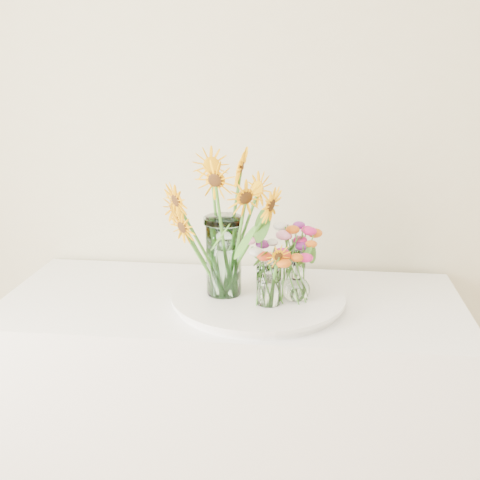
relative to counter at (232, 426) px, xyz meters
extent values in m
cube|color=white|center=(0.00, 0.00, 0.00)|extent=(1.40, 0.60, 0.90)
cylinder|color=white|center=(0.08, -0.03, 0.46)|extent=(0.49, 0.49, 0.02)
cylinder|color=#A7D0C2|center=(-0.02, -0.03, 0.60)|extent=(0.11, 0.11, 0.24)
cylinder|color=white|center=(0.12, -0.10, 0.54)|extent=(0.07, 0.07, 0.12)
cylinder|color=white|center=(0.19, 0.05, 0.54)|extent=(0.07, 0.07, 0.12)
camera|label=1|loc=(0.23, -1.69, 1.16)|focal=45.00mm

